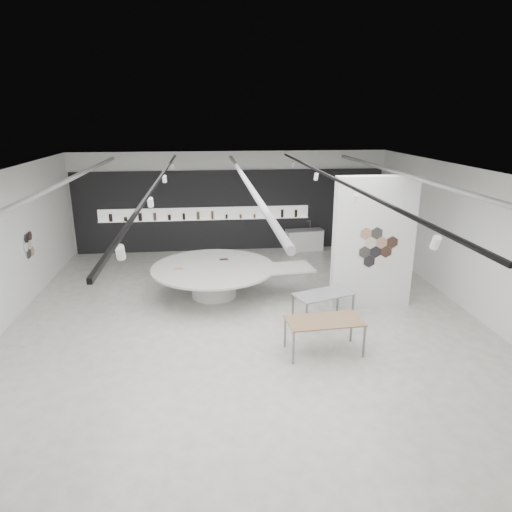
{
  "coord_description": "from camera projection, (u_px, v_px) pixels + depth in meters",
  "views": [
    {
      "loc": [
        -0.95,
        -10.41,
        5.11
      ],
      "look_at": [
        0.34,
        1.2,
        1.48
      ],
      "focal_mm": 32.0,
      "sensor_mm": 36.0,
      "label": 1
    }
  ],
  "objects": [
    {
      "name": "room",
      "position": [
        244.0,
        248.0,
        10.87
      ],
      "size": [
        12.02,
        14.02,
        3.82
      ],
      "color": "beige",
      "rests_on": "ground"
    },
    {
      "name": "back_wall_display",
      "position": [
        229.0,
        211.0,
        17.62
      ],
      "size": [
        11.8,
        0.27,
        3.1
      ],
      "color": "black",
      "rests_on": "ground"
    },
    {
      "name": "partition_column",
      "position": [
        373.0,
        243.0,
        12.28
      ],
      "size": [
        2.2,
        0.38,
        3.6
      ],
      "color": "white",
      "rests_on": "ground"
    },
    {
      "name": "display_island",
      "position": [
        216.0,
        277.0,
        13.26
      ],
      "size": [
        4.87,
        3.97,
        0.92
      ],
      "rotation": [
        0.0,
        0.0,
        0.11
      ],
      "color": "white",
      "rests_on": "ground"
    },
    {
      "name": "sample_table_wood",
      "position": [
        324.0,
        323.0,
        10.04
      ],
      "size": [
        1.72,
        0.94,
        0.78
      ],
      "rotation": [
        0.0,
        0.0,
        0.07
      ],
      "color": "#876546",
      "rests_on": "ground"
    },
    {
      "name": "sample_table_stone",
      "position": [
        323.0,
        296.0,
        11.59
      ],
      "size": [
        1.64,
        1.19,
        0.76
      ],
      "rotation": [
        0.0,
        0.0,
        0.34
      ],
      "color": "gray",
      "rests_on": "ground"
    },
    {
      "name": "kitchen_counter",
      "position": [
        304.0,
        240.0,
        17.86
      ],
      "size": [
        1.5,
        0.72,
        1.14
      ],
      "rotation": [
        0.0,
        0.0,
        0.11
      ],
      "color": "white",
      "rests_on": "ground"
    }
  ]
}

